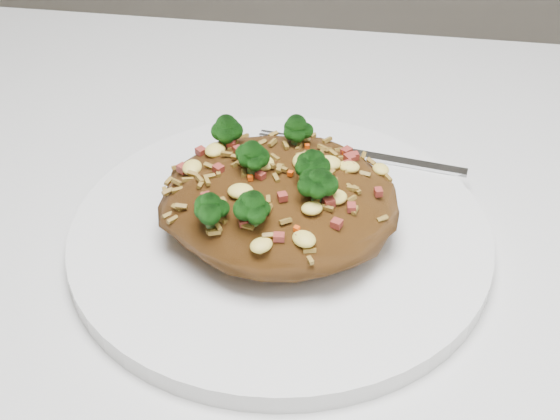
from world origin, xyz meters
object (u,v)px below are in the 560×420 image
object	(u,v)px
plate	(280,235)
fork	(370,156)
dining_table	(308,406)
fried_rice	(279,191)

from	to	relation	value
plate	fork	world-z (taller)	fork
dining_table	fork	distance (m)	0.19
fried_rice	dining_table	bearing A→B (deg)	-64.66
dining_table	plate	size ratio (longest dim) A/B	4.23
plate	fork	size ratio (longest dim) A/B	1.75
fried_rice	fork	distance (m)	0.11
fried_rice	plate	bearing A→B (deg)	34.25
fork	dining_table	bearing A→B (deg)	-90.40
plate	fried_rice	world-z (taller)	fried_rice
plate	fried_rice	size ratio (longest dim) A/B	1.81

